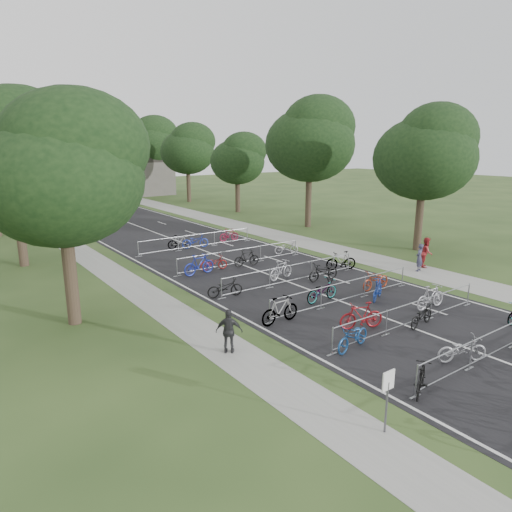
{
  "coord_description": "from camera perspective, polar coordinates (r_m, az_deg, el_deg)",
  "views": [
    {
      "loc": [
        -16.01,
        -3.78,
        7.6
      ],
      "look_at": [
        -0.48,
        17.73,
        1.1
      ],
      "focal_mm": 32.0,
      "sensor_mm": 36.0,
      "label": 1
    }
  ],
  "objects": [
    {
      "name": "bike_18",
      "position": [
        26.33,
        8.44,
        -1.97
      ],
      "size": [
        2.06,
        0.9,
        1.05
      ],
      "primitive_type": "imported",
      "rotation": [
        0.0,
        0.0,
        4.61
      ],
      "color": "black",
      "rests_on": "ground"
    },
    {
      "name": "park_sign",
      "position": [
        13.07,
        16.14,
        -15.8
      ],
      "size": [
        0.45,
        0.06,
        1.83
      ],
      "color": "#4C4C51",
      "rests_on": "ground"
    },
    {
      "name": "barrier_row_3",
      "position": [
        22.9,
        10.92,
        -4.43
      ],
      "size": [
        9.7,
        0.08,
        1.1
      ],
      "color": "gray",
      "rests_on": "ground"
    },
    {
      "name": "bike_25",
      "position": [
        34.49,
        -9.57,
        1.74
      ],
      "size": [
        1.82,
        0.9,
        1.06
      ],
      "primitive_type": "imported",
      "rotation": [
        0.0,
        0.0,
        1.33
      ],
      "color": "gray",
      "rests_on": "ground"
    },
    {
      "name": "bike_15",
      "position": [
        25.3,
        14.77,
        -2.95
      ],
      "size": [
        1.99,
        0.72,
        1.04
      ],
      "primitive_type": "imported",
      "rotation": [
        0.0,
        0.0,
        4.73
      ],
      "color": "#983016",
      "rests_on": "ground"
    },
    {
      "name": "bike_23",
      "position": [
        32.51,
        3.82,
        1.05
      ],
      "size": [
        1.86,
        1.17,
        0.92
      ],
      "primitive_type": "imported",
      "rotation": [
        0.0,
        0.0,
        1.22
      ],
      "color": "#939198",
      "rests_on": "ground"
    },
    {
      "name": "bike_17",
      "position": [
        26.3,
        3.16,
        -1.75
      ],
      "size": [
        1.98,
        0.9,
        1.15
      ],
      "primitive_type": "imported",
      "rotation": [
        0.0,
        0.0,
        1.76
      ],
      "color": "#9A9AA1",
      "rests_on": "ground"
    },
    {
      "name": "barrier_row_6",
      "position": [
        34.54,
        -7.41,
        1.87
      ],
      "size": [
        9.7,
        0.08,
        1.1
      ],
      "color": "gray",
      "rests_on": "ground"
    },
    {
      "name": "pedestrian_c",
      "position": [
        17.17,
        -3.38,
        -9.4
      ],
      "size": [
        1.04,
        0.94,
        1.71
      ],
      "primitive_type": "imported",
      "rotation": [
        0.0,
        0.0,
        2.48
      ],
      "color": "#262729",
      "rests_on": "ground"
    },
    {
      "name": "bike_8",
      "position": [
        17.91,
        12.07,
        -9.84
      ],
      "size": [
        2.07,
        1.05,
        1.04
      ],
      "primitive_type": "imported",
      "rotation": [
        0.0,
        0.0,
        4.9
      ],
      "color": "navy",
      "rests_on": "ground"
    },
    {
      "name": "tree_right_3",
      "position": [
        62.86,
        -8.45,
        13.01
      ],
      "size": [
        7.17,
        7.17,
        10.93
      ],
      "color": "#33261C",
      "rests_on": "ground"
    },
    {
      "name": "tree_right_5",
      "position": [
        84.87,
        -16.13,
        12.13
      ],
      "size": [
        6.16,
        6.16,
        9.39
      ],
      "color": "#33261C",
      "rests_on": "ground"
    },
    {
      "name": "barrier_row_2",
      "position": [
        20.65,
        18.64,
        -6.96
      ],
      "size": [
        9.7,
        0.08,
        1.1
      ],
      "color": "gray",
      "rests_on": "ground"
    },
    {
      "name": "barrier_row_5",
      "position": [
        29.52,
        -1.83,
        -0.07
      ],
      "size": [
        9.7,
        0.08,
        1.1
      ],
      "color": "gray",
      "rests_on": "ground"
    },
    {
      "name": "bike_26",
      "position": [
        34.63,
        -7.61,
        1.87
      ],
      "size": [
        2.14,
        1.16,
        1.07
      ],
      "primitive_type": "imported",
      "rotation": [
        0.0,
        0.0,
        1.34
      ],
      "color": "#1B2D96",
      "rests_on": "ground"
    },
    {
      "name": "sidewalk_right",
      "position": [
        59.38,
        -11.74,
        6.13
      ],
      "size": [
        3.0,
        140.0,
        0.01
      ],
      "primitive_type": "cube",
      "color": "gray",
      "rests_on": "ground"
    },
    {
      "name": "bike_10",
      "position": [
        20.89,
        19.96,
        -7.04
      ],
      "size": [
        1.88,
        0.91,
        0.95
      ],
      "primitive_type": "imported",
      "rotation": [
        0.0,
        0.0,
        1.73
      ],
      "color": "black",
      "rests_on": "ground"
    },
    {
      "name": "bike_11",
      "position": [
        23.15,
        20.98,
        -4.82
      ],
      "size": [
        1.96,
        0.64,
        1.17
      ],
      "primitive_type": "imported",
      "rotation": [
        0.0,
        0.0,
        1.52
      ],
      "color": "#9E9DA4",
      "rests_on": "ground"
    },
    {
      "name": "barrier_row_1",
      "position": [
        18.98,
        27.56,
        -9.7
      ],
      "size": [
        9.7,
        0.08,
        1.1
      ],
      "color": "gray",
      "rests_on": "ground"
    },
    {
      "name": "bike_14",
      "position": [
        23.66,
        14.96,
        -4.1
      ],
      "size": [
        1.8,
        1.24,
        1.06
      ],
      "primitive_type": "imported",
      "rotation": [
        0.0,
        0.0,
        2.04
      ],
      "color": "navy",
      "rests_on": "ground"
    },
    {
      "name": "road",
      "position": [
        56.62,
        -19.16,
        5.3
      ],
      "size": [
        11.0,
        140.0,
        0.01
      ],
      "primitive_type": "cube",
      "color": "black",
      "rests_on": "ground"
    },
    {
      "name": "bike_20",
      "position": [
        27.42,
        -7.13,
        -1.07
      ],
      "size": [
        2.13,
        0.75,
        1.26
      ],
      "primitive_type": "imported",
      "rotation": [
        0.0,
        0.0,
        1.65
      ],
      "color": "navy",
      "rests_on": "ground"
    },
    {
      "name": "bike_9",
      "position": [
        19.83,
        13.02,
        -7.31
      ],
      "size": [
        2.02,
        1.24,
        1.18
      ],
      "primitive_type": "imported",
      "rotation": [
        0.0,
        0.0,
        4.33
      ],
      "color": "maroon",
      "rests_on": "ground"
    },
    {
      "name": "barrier_row_4",
      "position": [
        25.66,
        4.44,
        -2.23
      ],
      "size": [
        9.7,
        0.08,
        1.1
      ],
      "color": "gray",
      "rests_on": "ground"
    },
    {
      "name": "bike_21",
      "position": [
        28.41,
        -5.31,
        -0.86
      ],
      "size": [
        1.82,
        0.98,
        0.91
      ],
      "primitive_type": "imported",
      "rotation": [
        0.0,
        0.0,
        1.34
      ],
      "color": "maroon",
      "rests_on": "ground"
    },
    {
      "name": "tree_left_0",
      "position": [
        20.27,
        -22.96,
        9.56
      ],
      "size": [
        6.72,
        6.72,
        10.25
      ],
      "color": "#33261C",
      "rests_on": "ground"
    },
    {
      "name": "tree_right_6",
      "position": [
        96.22,
        -18.68,
        12.66
      ],
      "size": [
        7.17,
        7.17,
        10.93
      ],
      "color": "#33261C",
      "rests_on": "ground"
    },
    {
      "name": "bike_19",
      "position": [
        28.75,
        10.58,
        -0.59
      ],
      "size": [
        2.0,
        1.28,
        1.17
      ],
      "primitive_type": "imported",
      "rotation": [
        0.0,
        0.0,
        4.3
      ],
      "color": "gray",
      "rests_on": "ground"
    },
    {
      "name": "pedestrian_a",
      "position": [
        29.67,
        19.73,
        -0.19
      ],
      "size": [
        0.71,
        0.57,
        1.72
      ],
      "primitive_type": "imported",
      "rotation": [
        0.0,
        0.0,
        3.42
      ],
      "color": "#303048",
      "rests_on": "ground"
    },
    {
      "name": "sidewalk_left",
      "position": [
        54.98,
        -26.64,
        4.37
      ],
      "size": [
        2.0,
        140.0,
        0.01
      ],
      "primitive_type": "cube",
      "color": "gray",
      "rests_on": "ground"
    },
    {
      "name": "bike_12",
      "position": [
        19.93,
        3.02,
        -6.79
      ],
      "size": [
        2.04,
        0.63,
        1.22
      ],
      "primitive_type": "imported",
      "rotation": [
        0.0,
        0.0,
        1.6
      ],
      "color": "gray",
      "rests_on": "ground"
    },
    {
      "name": "tree_right_2",
      "position": [
        52.54,
        -2.21,
        11.95
      ],
      "size": [
        6.16,
        6.16,
        9.39
      ],
      "color": "#33261C",
      "rests_on": "ground"
    },
    {
      "name": "tree_left_1",
      "position": [
        32.04,
        -28.18,
        11.65
      ],
      "size": [
        7.56,
        7.56,
        11.53
      ],
      "color": "#33261C",
      "rests_on": "ground"
    },
    {
      "name": "bike_4",
      "position": [
        15.57,
        19.95,
        -14.28
      ],
      "size": [
        1.67,
        1.16,
        0.99
      ],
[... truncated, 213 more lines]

